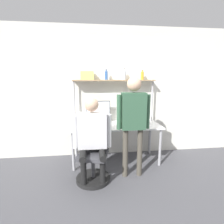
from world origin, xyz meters
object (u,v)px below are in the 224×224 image
object	(u,v)px
monitor	(98,111)
person_seated	(92,133)
bottle_clear	(124,75)
bottle_amber	(142,76)
cell_phone	(109,127)
bottle_blue	(106,75)
person_standing	(133,115)
office_chair	(94,163)
storage_box	(87,75)
laptop	(96,124)

from	to	relation	value
monitor	person_seated	xyz separation A→B (m)	(-0.13, -0.87, -0.20)
bottle_clear	bottle_amber	distance (m)	0.38
monitor	person_seated	size ratio (longest dim) A/B	0.36
monitor	cell_phone	size ratio (longest dim) A/B	3.29
person_seated	bottle_blue	bearing A→B (deg)	71.59
cell_phone	person_seated	xyz separation A→B (m)	(-0.31, -0.48, 0.05)
person_standing	bottle_blue	bearing A→B (deg)	113.70
bottle_blue	bottle_amber	bearing A→B (deg)	0.00
person_seated	bottle_clear	distance (m)	1.45
person_standing	monitor	bearing A→B (deg)	124.24
office_chair	person_standing	world-z (taller)	person_standing
person_standing	storage_box	distance (m)	1.29
person_standing	bottle_blue	distance (m)	1.12
bottle_amber	bottle_blue	xyz separation A→B (m)	(-0.74, -0.00, 0.00)
cell_phone	bottle_blue	bearing A→B (deg)	91.10
office_chair	bottle_clear	xyz separation A→B (m)	(0.65, 0.87, 1.44)
person_seated	person_standing	size ratio (longest dim) A/B	0.81
cell_phone	person_seated	distance (m)	0.57
person_standing	bottle_blue	xyz separation A→B (m)	(-0.37, 0.84, 0.64)
cell_phone	bottle_blue	distance (m)	1.05
laptop	person_seated	size ratio (longest dim) A/B	0.23
laptop	bottle_blue	xyz separation A→B (m)	(0.24, 0.38, 0.90)
cell_phone	bottle_blue	world-z (taller)	bottle_blue
person_seated	bottle_clear	size ratio (longest dim) A/B	6.17
monitor	bottle_amber	world-z (taller)	bottle_amber
laptop	bottle_blue	bearing A→B (deg)	57.60
laptop	bottle_blue	world-z (taller)	bottle_blue
laptop	bottle_clear	size ratio (longest dim) A/B	1.40
laptop	bottle_amber	xyz separation A→B (m)	(0.98, 0.38, 0.90)
office_chair	storage_box	bearing A→B (deg)	95.47
office_chair	bottle_blue	world-z (taller)	bottle_blue
office_chair	storage_box	distance (m)	1.67
bottle_blue	cell_phone	bearing A→B (deg)	-88.90
office_chair	person_standing	xyz separation A→B (m)	(0.66, 0.03, 0.79)
person_seated	bottle_clear	xyz separation A→B (m)	(0.66, 0.91, 0.91)
person_standing	bottle_blue	world-z (taller)	bottle_blue
laptop	cell_phone	bearing A→B (deg)	-13.61
office_chair	bottle_amber	size ratio (longest dim) A/B	4.71
person_standing	bottle_amber	xyz separation A→B (m)	(0.37, 0.84, 0.64)
bottle_clear	bottle_blue	size ratio (longest dim) A/B	1.08
monitor	cell_phone	distance (m)	0.50
laptop	person_standing	bearing A→B (deg)	-37.30
person_seated	person_standing	bearing A→B (deg)	6.49
bottle_blue	storage_box	distance (m)	0.38
laptop	cell_phone	size ratio (longest dim) A/B	2.08
bottle_blue	office_chair	bearing A→B (deg)	-108.68
office_chair	laptop	bearing A→B (deg)	83.56
bottle_amber	storage_box	distance (m)	1.12
laptop	storage_box	world-z (taller)	storage_box
office_chair	monitor	bearing A→B (deg)	81.79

